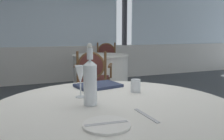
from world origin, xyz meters
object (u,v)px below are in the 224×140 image
Objects in this scene: wine_glass at (80,76)px; dining_chair_1_0 at (93,75)px; side_plate at (107,125)px; water_bottle at (90,81)px; water_tumbler at (136,86)px; menu_book at (98,85)px; dining_chair_1_1 at (106,60)px.

wine_glass is 0.22× the size of dining_chair_1_0.
water_bottle is at bearing 85.48° from side_plate.
wine_glass reaches higher than water_tumbler.
dining_chair_1_1 is (1.34, 3.39, -0.22)m from menu_book.
side_plate is 0.61m from water_tumbler.
dining_chair_1_0 is (0.31, 1.93, -0.27)m from water_tumbler.
dining_chair_1_1 is at bearing 0.00° from dining_chair_1_0.
water_bottle is 0.36× the size of dining_chair_1_1.
dining_chair_1_0 is at bearing 0.00° from dining_chair_1_1.
dining_chair_1_0 is 0.95× the size of dining_chair_1_1.
dining_chair_1_0 is at bearing 70.46° from wine_glass.
water_tumbler reaches higher than menu_book.
wine_glass reaches higher than dining_chair_1_0.
dining_chair_1_0 is at bearing 72.21° from water_bottle.
water_bottle is at bearing 4.68° from dining_chair_1_1.
water_tumbler is (0.36, 0.16, -0.09)m from water_bottle.
side_plate is 2.51m from dining_chair_1_0.
dining_chair_1_1 is (1.52, 3.79, -0.34)m from water_bottle.
water_bottle is 0.17m from wine_glass.
dining_chair_1_1 is at bearing 67.08° from wine_glass.
dining_chair_1_0 is 1.90m from dining_chair_1_1.
water_tumbler is (0.39, 0.47, 0.04)m from side_plate.
water_tumbler is at bearing 23.65° from water_bottle.
wine_glass is at bearing 93.20° from water_bottle.
wine_glass is at bearing 177.75° from water_tumbler.
water_tumbler reaches higher than side_plate.
dining_chair_1_1 is (0.85, 1.70, 0.02)m from dining_chair_1_0.
wine_glass is 0.64× the size of menu_book.
dining_chair_1_1 reaches higher than dining_chair_1_0.
side_plate is 0.50m from wine_glass.
dining_chair_1_1 is at bearing 69.36° from side_plate.
wine_glass is at bearing -173.00° from dining_chair_1_0.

